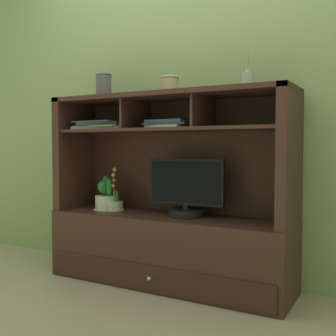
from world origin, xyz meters
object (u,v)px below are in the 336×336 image
object	(u,v)px
accent_vase	(170,85)
ceramic_vase	(104,86)
magazine_stack_centre	(102,126)
magazine_stack_left	(169,124)
media_console	(169,225)
diffuser_bottle	(248,80)
potted_orchid	(114,204)
potted_fern	(105,198)
tv_monitor	(186,192)

from	to	relation	value
accent_vase	ceramic_vase	bearing A→B (deg)	-178.61
magazine_stack_centre	accent_vase	bearing A→B (deg)	7.00
magazine_stack_left	magazine_stack_centre	size ratio (longest dim) A/B	0.73
media_console	diffuser_bottle	world-z (taller)	diffuser_bottle
media_console	magazine_stack_left	distance (m)	0.66
media_console	potted_orchid	distance (m)	0.45
media_console	potted_fern	size ratio (longest dim) A/B	6.80
magazine_stack_left	diffuser_bottle	xyz separation A→B (m)	(0.50, 0.05, 0.25)
tv_monitor	diffuser_bottle	size ratio (longest dim) A/B	2.22
diffuser_bottle	accent_vase	size ratio (longest dim) A/B	1.96
potted_fern	magazine_stack_left	bearing A→B (deg)	-2.37
tv_monitor	potted_orchid	size ratio (longest dim) A/B	1.72
magazine_stack_left	accent_vase	bearing A→B (deg)	116.25
magazine_stack_left	accent_vase	size ratio (longest dim) A/B	2.53
magazine_stack_centre	accent_vase	xyz separation A→B (m)	(0.51, 0.06, 0.25)
magazine_stack_centre	potted_fern	bearing A→B (deg)	82.39
ceramic_vase	accent_vase	xyz separation A→B (m)	(0.53, 0.01, -0.03)
potted_fern	diffuser_bottle	size ratio (longest dim) A/B	1.02
tv_monitor	accent_vase	xyz separation A→B (m)	(-0.13, 0.02, 0.70)
media_console	magazine_stack_left	world-z (taller)	media_console
diffuser_bottle	accent_vase	world-z (taller)	diffuser_bottle
media_console	magazine_stack_centre	xyz separation A→B (m)	(-0.51, -0.05, 0.66)
ceramic_vase	magazine_stack_centre	bearing A→B (deg)	-67.25
media_console	accent_vase	size ratio (longest dim) A/B	13.60
tv_monitor	potted_fern	bearing A→B (deg)	-178.54
tv_monitor	magazine_stack_left	xyz separation A→B (m)	(-0.10, -0.04, 0.44)
magazine_stack_left	potted_fern	bearing A→B (deg)	177.63
magazine_stack_centre	accent_vase	world-z (taller)	accent_vase
potted_orchid	accent_vase	bearing A→B (deg)	3.83
potted_fern	tv_monitor	bearing A→B (deg)	1.46
potted_orchid	ceramic_vase	size ratio (longest dim) A/B	1.74
media_console	ceramic_vase	world-z (taller)	ceramic_vase
potted_orchid	potted_fern	world-z (taller)	potted_orchid
potted_fern	magazine_stack_centre	distance (m)	0.51
potted_orchid	magazine_stack_centre	distance (m)	0.56
potted_fern	ceramic_vase	world-z (taller)	ceramic_vase
accent_vase	media_console	bearing A→B (deg)	-90.00
magazine_stack_centre	ceramic_vase	size ratio (longest dim) A/B	2.37
media_console	ceramic_vase	size ratio (longest dim) A/B	9.33
media_console	ceramic_vase	bearing A→B (deg)	179.64
magazine_stack_left	magazine_stack_centre	xyz separation A→B (m)	(-0.54, -0.00, 0.00)
potted_fern	diffuser_bottle	world-z (taller)	diffuser_bottle
magazine_stack_centre	media_console	bearing A→B (deg)	5.19
tv_monitor	magazine_stack_centre	bearing A→B (deg)	-176.13
potted_fern	magazine_stack_left	distance (m)	0.74
diffuser_bottle	ceramic_vase	size ratio (longest dim) A/B	1.34
accent_vase	potted_orchid	bearing A→B (deg)	-176.17
magazine_stack_centre	diffuser_bottle	distance (m)	1.07
potted_orchid	diffuser_bottle	bearing A→B (deg)	1.37
magazine_stack_centre	tv_monitor	bearing A→B (deg)	3.87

